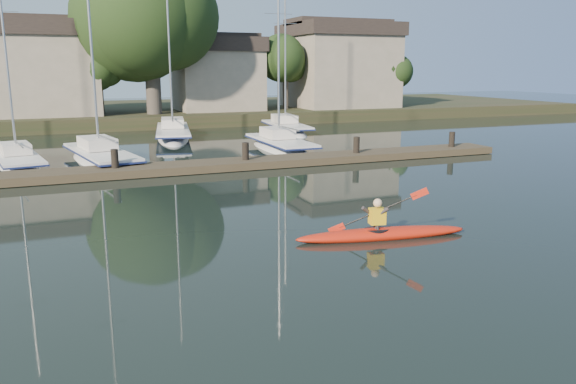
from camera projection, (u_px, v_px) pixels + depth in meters
name	position (u px, v px, depth m)	size (l,w,h in m)	color
ground	(306.00, 272.00, 13.14)	(160.00, 160.00, 0.00)	black
kayak	(381.00, 231.00, 15.74)	(5.06, 1.49, 1.60)	red
dock	(183.00, 167.00, 25.78)	(34.00, 2.00, 1.80)	#473A28
sailboat_1	(19.00, 170.00, 27.29)	(3.18, 7.86, 12.50)	silver
sailboat_2	(101.00, 166.00, 28.28)	(3.81, 9.46, 15.26)	silver
sailboat_3	(280.00, 153.00, 32.72)	(2.19, 8.22, 13.23)	silver
sailboat_6	(173.00, 140.00, 38.35)	(4.00, 10.76, 16.75)	silver
sailboat_7	(286.00, 135.00, 41.55)	(3.00, 8.53, 13.48)	silver
shore	(139.00, 84.00, 49.51)	(90.00, 25.25, 12.75)	black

